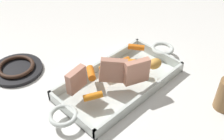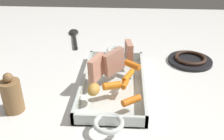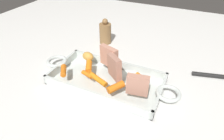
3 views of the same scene
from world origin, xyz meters
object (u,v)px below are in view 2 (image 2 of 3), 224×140
at_px(roast_slice_thin, 129,51).
at_px(pepper_mill, 12,95).
at_px(potato_golden_large, 94,89).
at_px(baby_carrot_northwest, 131,100).
at_px(roasting_dish, 113,83).
at_px(baby_carrot_northeast, 125,84).
at_px(baby_carrot_center_right, 128,76).
at_px(stove_burner_rear, 190,60).
at_px(baby_carrot_southwest, 111,57).
at_px(roast_slice_thick, 114,62).
at_px(roast_slice_outer, 96,68).
at_px(baby_carrot_short, 132,65).
at_px(serving_spoon, 74,36).
at_px(baby_carrot_long, 111,86).

height_order(roast_slice_thin, pepper_mill, pepper_mill).
bearing_deg(potato_golden_large, roast_slice_thin, 156.84).
height_order(baby_carrot_northwest, potato_golden_large, potato_golden_large).
distance_m(baby_carrot_northwest, pepper_mill, 0.31).
bearing_deg(roasting_dish, baby_carrot_northeast, 35.12).
height_order(baby_carrot_center_right, stove_burner_rear, baby_carrot_center_right).
distance_m(baby_carrot_northwest, baby_carrot_southwest, 0.26).
relative_size(roast_slice_thick, stove_burner_rear, 0.46).
distance_m(roast_slice_outer, baby_carrot_northeast, 0.10).
bearing_deg(roast_slice_thin, roasting_dish, -20.75).
relative_size(roast_slice_thick, pepper_mill, 0.63).
relative_size(baby_carrot_southwest, stove_burner_rear, 0.32).
height_order(roast_slice_thick, potato_golden_large, roast_slice_thick).
bearing_deg(roast_slice_thin, stove_burner_rear, 105.15).
bearing_deg(stove_burner_rear, baby_carrot_center_right, -50.37).
distance_m(roast_slice_thick, roast_slice_thin, 0.10).
relative_size(roast_slice_thin, baby_carrot_southwest, 1.24).
distance_m(baby_carrot_short, stove_burner_rear, 0.25).
distance_m(roasting_dish, roast_slice_thin, 0.14).
height_order(roasting_dish, roast_slice_thin, roast_slice_thin).
distance_m(baby_carrot_center_right, potato_golden_large, 0.13).
xyz_separation_m(baby_carrot_southwest, baby_carrot_short, (0.06, 0.07, 0.00)).
relative_size(roasting_dish, baby_carrot_northwest, 9.19).
height_order(roast_slice_thick, pepper_mill, pepper_mill).
bearing_deg(stove_burner_rear, serving_spoon, -114.64).
relative_size(roast_slice_outer, baby_carrot_short, 1.35).
bearing_deg(roasting_dish, roast_slice_thin, 159.25).
xyz_separation_m(baby_carrot_short, pepper_mill, (0.19, -0.32, 0.00)).
relative_size(roast_slice_outer, baby_carrot_northwest, 1.36).
distance_m(baby_carrot_northwest, baby_carrot_short, 0.19).
bearing_deg(baby_carrot_northeast, baby_carrot_southwest, -163.35).
distance_m(roast_slice_thick, potato_golden_large, 0.14).
xyz_separation_m(baby_carrot_long, baby_carrot_northwest, (0.07, 0.06, -0.00)).
distance_m(baby_carrot_northwest, baby_carrot_northeast, 0.08).
xyz_separation_m(roast_slice_thin, baby_carrot_center_right, (0.13, -0.00, -0.02)).
height_order(serving_spoon, pepper_mill, pepper_mill).
distance_m(roast_slice_outer, baby_carrot_short, 0.13).
height_order(baby_carrot_long, baby_carrot_southwest, baby_carrot_long).
xyz_separation_m(baby_carrot_southwest, pepper_mill, (0.25, -0.24, 0.00)).
height_order(baby_carrot_short, pepper_mill, pepper_mill).
bearing_deg(baby_carrot_northwest, roasting_dish, -157.97).
xyz_separation_m(roast_slice_outer, baby_carrot_center_right, (-0.01, 0.10, -0.03)).
bearing_deg(potato_golden_large, baby_carrot_southwest, 171.10).
bearing_deg(roasting_dish, stove_burner_rear, 123.78).
xyz_separation_m(baby_carrot_northwest, pepper_mill, (0.00, -0.31, 0.00)).
bearing_deg(baby_carrot_long, roasting_dish, 178.45).
distance_m(baby_carrot_center_right, serving_spoon, 0.48).
relative_size(roast_slice_outer, baby_carrot_long, 1.38).
bearing_deg(roast_slice_outer, stove_burner_rear, 121.39).
relative_size(roast_slice_thin, baby_carrot_northeast, 1.53).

